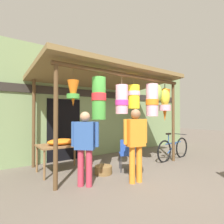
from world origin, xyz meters
TOP-DOWN VIEW (x-y plane):
  - ground_plane at (0.00, 0.00)m, footprint 30.00×30.00m
  - shop_facade at (-0.01, 2.40)m, footprint 11.14×0.29m
  - market_stall_canopy at (0.18, 0.79)m, footprint 4.33×2.40m
  - display_table at (-1.39, 1.17)m, footprint 1.15×0.80m
  - flower_heap_on_table at (-1.40, 1.11)m, footprint 0.71×0.50m
  - folding_chair at (0.04, 0.21)m, footprint 0.55×0.55m
  - wicker_basket_by_table at (-0.58, 0.40)m, footprint 0.44×0.44m
  - parked_bicycle at (2.10, 0.25)m, footprint 1.75×0.44m
  - vendor_in_orange at (-1.33, -0.03)m, footprint 0.45×0.44m
  - customer_foreground at (-0.33, -0.50)m, footprint 0.58×0.29m

SIDE VIEW (x-z plane):
  - ground_plane at x=0.00m, z-range 0.00..0.00m
  - wicker_basket_by_table at x=-0.58m, z-range 0.00..0.20m
  - parked_bicycle at x=2.10m, z-range -0.11..0.81m
  - folding_chair at x=0.04m, z-range 0.08..0.92m
  - display_table at x=-1.39m, z-range 0.28..1.00m
  - flower_heap_on_table at x=-1.40m, z-range 0.72..0.87m
  - vendor_in_orange at x=-1.33m, z-range 0.13..1.68m
  - customer_foreground at x=-0.33m, z-range 0.14..1.75m
  - shop_facade at x=-0.01m, z-range 0.00..3.63m
  - market_stall_canopy at x=0.18m, z-range 0.94..3.74m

